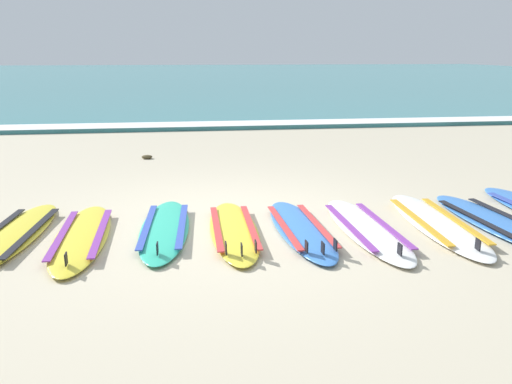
% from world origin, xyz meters
% --- Properties ---
extents(ground_plane, '(80.00, 80.00, 0.00)m').
position_xyz_m(ground_plane, '(0.00, 0.00, 0.00)').
color(ground_plane, '#C1B599').
extents(sea, '(80.00, 60.00, 0.10)m').
position_xyz_m(sea, '(0.00, 37.13, 0.05)').
color(sea, teal).
rests_on(sea, ground).
extents(wave_foam_strip, '(80.00, 0.97, 0.11)m').
position_xyz_m(wave_foam_strip, '(0.00, 7.61, 0.06)').
color(wave_foam_strip, white).
rests_on(wave_foam_strip, ground).
extents(surfboard_1, '(0.73, 2.27, 0.18)m').
position_xyz_m(surfboard_1, '(-2.38, -0.22, 0.04)').
color(surfboard_1, yellow).
rests_on(surfboard_1, ground).
extents(surfboard_2, '(0.62, 2.18, 0.18)m').
position_xyz_m(surfboard_2, '(-1.65, -0.35, 0.04)').
color(surfboard_2, yellow).
rests_on(surfboard_2, ground).
extents(surfboard_3, '(0.61, 2.12, 0.18)m').
position_xyz_m(surfboard_3, '(-0.79, -0.23, 0.04)').
color(surfboard_3, '#2DB793').
rests_on(surfboard_3, ground).
extents(surfboard_4, '(0.52, 2.06, 0.18)m').
position_xyz_m(surfboard_4, '(-0.04, -0.37, 0.04)').
color(surfboard_4, yellow).
rests_on(surfboard_4, ground).
extents(surfboard_5, '(0.61, 2.10, 0.18)m').
position_xyz_m(surfboard_5, '(0.69, -0.43, 0.04)').
color(surfboard_5, '#3875CC').
rests_on(surfboard_5, ground).
extents(surfboard_6, '(0.61, 2.22, 0.18)m').
position_xyz_m(surfboard_6, '(1.40, -0.51, 0.04)').
color(surfboard_6, white).
rests_on(surfboard_6, ground).
extents(surfboard_7, '(0.67, 2.35, 0.18)m').
position_xyz_m(surfboard_7, '(2.26, -0.43, 0.04)').
color(surfboard_7, white).
rests_on(surfboard_7, ground).
extents(surfboard_8, '(0.78, 2.40, 0.18)m').
position_xyz_m(surfboard_8, '(2.95, -0.54, 0.04)').
color(surfboard_8, '#3875CC').
rests_on(surfboard_8, ground).
extents(seaweed_clump_mid_sand, '(0.20, 0.16, 0.07)m').
position_xyz_m(seaweed_clump_mid_sand, '(-1.28, 3.82, 0.03)').
color(seaweed_clump_mid_sand, '#4C4228').
rests_on(seaweed_clump_mid_sand, ground).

